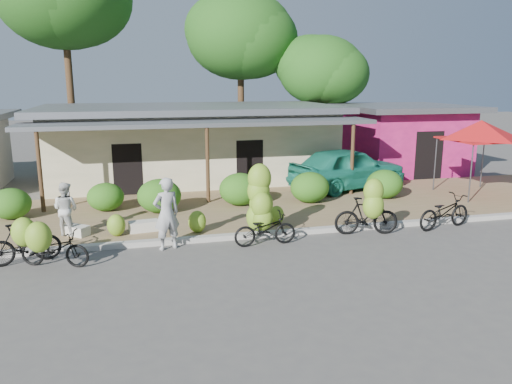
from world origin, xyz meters
TOP-DOWN VIEW (x-y plane):
  - ground at (0.00, 0.00)m, footprint 100.00×100.00m
  - sidewalk at (0.00, 5.00)m, footprint 60.00×6.00m
  - curb at (0.00, 2.00)m, footprint 60.00×0.25m
  - shop_main at (0.00, 10.93)m, footprint 13.00×8.50m
  - shop_pink at (10.50, 10.99)m, footprint 6.00×6.00m
  - tree_center_right at (3.31, 16.61)m, footprint 6.01×5.96m
  - tree_near_right at (7.31, 14.61)m, footprint 4.76×4.60m
  - hedge_0 at (-6.44, 5.40)m, footprint 1.27×1.14m
  - hedge_1 at (-3.55, 5.74)m, footprint 1.23×1.10m
  - hedge_2 at (-1.79, 5.07)m, footprint 1.45×1.31m
  - hedge_3 at (1.02, 5.40)m, footprint 1.47×1.32m
  - hedge_4 at (3.56, 5.18)m, footprint 1.42×1.28m
  - hedge_5 at (6.50, 5.13)m, footprint 1.38×1.24m
  - red_canopy at (10.25, 4.88)m, footprint 3.50×3.50m
  - bike_far_left at (-4.59, 0.85)m, footprint 1.83×1.44m
  - bike_left at (-5.28, 1.24)m, footprint 1.81×1.32m
  - bike_center at (0.82, 1.56)m, footprint 1.76×1.17m
  - bike_right at (3.95, 1.33)m, footprint 1.95×1.34m
  - bike_far_right at (6.56, 1.48)m, footprint 2.10×1.14m
  - loose_banana_a at (-3.14, 2.72)m, footprint 0.51×0.43m
  - loose_banana_b at (-0.87, 2.50)m, footprint 0.52×0.44m
  - loose_banana_c at (1.60, 2.74)m, footprint 0.47×0.40m
  - sack_near at (-2.38, 3.02)m, footprint 0.89×0.51m
  - sack_far at (-4.28, 3.10)m, footprint 0.82×0.77m
  - vendor at (-1.79, 1.59)m, footprint 0.83×0.67m
  - bystander at (-4.52, 3.19)m, footprint 0.94×0.88m
  - teal_van at (5.84, 7.00)m, footprint 5.38×3.36m

SIDE VIEW (x-z plane):
  - ground at x=0.00m, z-range 0.00..0.00m
  - sidewalk at x=0.00m, z-range 0.00..0.12m
  - curb at x=0.00m, z-range 0.00..0.15m
  - sack_far at x=-4.28m, z-range 0.12..0.40m
  - sack_near at x=-2.38m, z-range 0.12..0.42m
  - loose_banana_c at x=1.60m, z-range 0.12..0.71m
  - loose_banana_a at x=-3.14m, z-range 0.12..0.76m
  - loose_banana_b at x=-0.87m, z-range 0.12..0.77m
  - bike_far_right at x=6.56m, z-range 0.00..1.05m
  - bike_far_left at x=-4.59m, z-range -0.12..1.21m
  - hedge_1 at x=-3.55m, z-range 0.12..1.08m
  - bike_left at x=-5.28m, z-range -0.07..1.28m
  - hedge_0 at x=-6.44m, z-range 0.12..1.11m
  - hedge_5 at x=6.50m, z-range 0.12..1.19m
  - hedge_4 at x=3.56m, z-range 0.12..1.23m
  - hedge_2 at x=-1.79m, z-range 0.12..1.25m
  - hedge_3 at x=1.02m, z-range 0.12..1.26m
  - bike_right at x=3.95m, z-range -0.15..1.65m
  - bystander at x=-4.52m, z-range 0.12..1.66m
  - bike_center at x=0.82m, z-range -0.21..1.99m
  - teal_van at x=5.84m, z-range 0.12..1.83m
  - vendor at x=-1.79m, z-range 0.00..1.97m
  - shop_pink at x=10.50m, z-range 0.05..3.30m
  - shop_main at x=0.00m, z-range 0.05..3.40m
  - red_canopy at x=10.25m, z-range 1.18..4.04m
  - tree_near_right at x=7.31m, z-range 1.65..8.48m
  - tree_center_right at x=3.31m, z-range 2.33..11.54m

